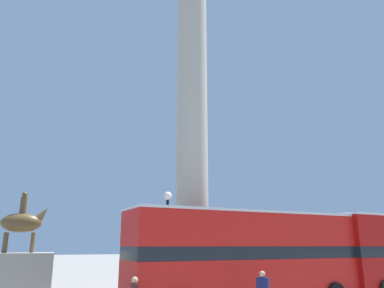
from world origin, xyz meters
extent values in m
cube|color=#ADA593|center=(0.00, 0.00, 0.41)|extent=(4.43, 4.43, 0.82)
cube|color=#ADA593|center=(0.00, 0.00, 1.22)|extent=(3.19, 3.19, 0.82)
cylinder|color=#ADA593|center=(0.00, 0.00, 11.92)|extent=(1.94, 1.94, 20.58)
cylinder|color=black|center=(7.64, -3.74, 0.50)|extent=(1.02, 0.39, 1.00)
cube|color=red|center=(0.63, -4.91, 1.30)|extent=(11.49, 2.95, 1.60)
cube|color=black|center=(0.63, -4.91, 2.37)|extent=(11.48, 2.90, 0.55)
cube|color=red|center=(0.63, -4.91, 3.38)|extent=(11.49, 2.95, 1.48)
cube|color=silver|center=(0.63, -4.91, 4.18)|extent=(11.49, 2.95, 0.12)
cylinder|color=black|center=(4.57, -3.50, 0.50)|extent=(1.01, 0.34, 1.00)
cube|color=#ADA593|center=(-9.12, 2.66, 1.15)|extent=(3.89, 2.92, 2.30)
ellipsoid|color=brown|center=(-9.12, 2.66, 3.89)|extent=(2.20, 1.21, 1.05)
cone|color=brown|center=(-8.10, 2.59, 4.36)|extent=(1.06, 0.65, 1.11)
cylinder|color=brown|center=(-9.12, 2.66, 4.87)|extent=(0.36, 0.36, 0.90)
sphere|color=brown|center=(-9.12, 2.66, 5.46)|extent=(0.28, 0.28, 0.28)
cylinder|color=brown|center=(-8.42, 2.90, 2.83)|extent=(0.20, 0.20, 1.06)
cylinder|color=brown|center=(-8.46, 2.32, 2.83)|extent=(0.20, 0.20, 1.06)
cylinder|color=brown|center=(-9.78, 3.00, 2.83)|extent=(0.20, 0.20, 1.06)
cylinder|color=brown|center=(-9.82, 2.42, 2.83)|extent=(0.20, 0.20, 1.06)
cylinder|color=black|center=(-2.55, -2.73, 2.44)|extent=(0.14, 0.14, 4.87)
sphere|color=white|center=(-2.55, -2.73, 5.08)|extent=(0.42, 0.42, 0.42)
sphere|color=tan|center=(-5.41, -7.42, 1.56)|extent=(0.22, 0.22, 0.22)
cube|color=#191E51|center=(-0.53, -7.77, 1.19)|extent=(0.41, 0.48, 0.67)
sphere|color=tan|center=(-0.53, -7.77, 1.64)|extent=(0.23, 0.23, 0.23)
camera|label=1|loc=(-9.06, -20.37, 2.69)|focal=35.00mm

